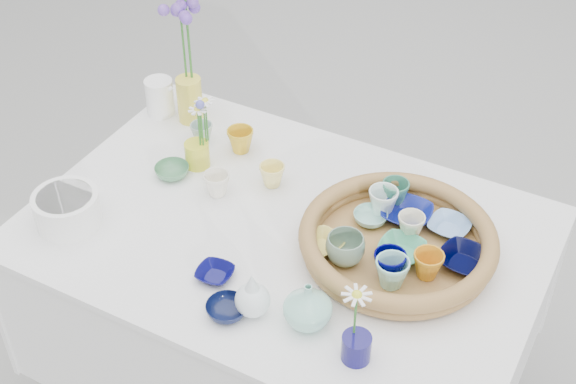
% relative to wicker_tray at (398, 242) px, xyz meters
% --- Properties ---
extents(wicker_tray, '(0.47, 0.47, 0.08)m').
position_rel_wicker_tray_xyz_m(wicker_tray, '(0.00, 0.00, 0.00)').
color(wicker_tray, brown).
rests_on(wicker_tray, display_table).
extents(tray_ceramic_0, '(0.13, 0.13, 0.03)m').
position_rel_wicker_tray_xyz_m(tray_ceramic_0, '(-0.02, 0.11, -0.01)').
color(tray_ceramic_0, navy).
rests_on(tray_ceramic_0, wicker_tray).
extents(tray_ceramic_1, '(0.13, 0.13, 0.03)m').
position_rel_wicker_tray_xyz_m(tray_ceramic_1, '(0.16, 0.02, -0.01)').
color(tray_ceramic_1, black).
rests_on(tray_ceramic_1, wicker_tray).
extents(tray_ceramic_2, '(0.09, 0.09, 0.07)m').
position_rel_wicker_tray_xyz_m(tray_ceramic_2, '(0.09, -0.05, 0.01)').
color(tray_ceramic_2, orange).
rests_on(tray_ceramic_2, wicker_tray).
extents(tray_ceramic_3, '(0.11, 0.11, 0.03)m').
position_rel_wicker_tray_xyz_m(tray_ceramic_3, '(0.02, -0.01, -0.01)').
color(tray_ceramic_3, '#43A479').
rests_on(tray_ceramic_3, wicker_tray).
extents(tray_ceramic_4, '(0.11, 0.11, 0.07)m').
position_rel_wicker_tray_xyz_m(tray_ceramic_4, '(-0.09, -0.10, 0.02)').
color(tray_ceramic_4, slate).
rests_on(tray_ceramic_4, wicker_tray).
extents(tray_ceramic_5, '(0.11, 0.11, 0.03)m').
position_rel_wicker_tray_xyz_m(tray_ceramic_5, '(-0.10, 0.06, -0.01)').
color(tray_ceramic_5, '#95D1C1').
rests_on(tray_ceramic_5, wicker_tray).
extents(tray_ceramic_6, '(0.09, 0.09, 0.07)m').
position_rel_wicker_tray_xyz_m(tray_ceramic_6, '(-0.08, 0.10, 0.01)').
color(tray_ceramic_6, white).
rests_on(tray_ceramic_6, wicker_tray).
extents(tray_ceramic_7, '(0.07, 0.07, 0.06)m').
position_rel_wicker_tray_xyz_m(tray_ceramic_7, '(0.01, 0.06, 0.01)').
color(tray_ceramic_7, '#F0EBCD').
rests_on(tray_ceramic_7, wicker_tray).
extents(tray_ceramic_8, '(0.11, 0.11, 0.02)m').
position_rel_wicker_tray_xyz_m(tray_ceramic_8, '(0.09, 0.12, -0.01)').
color(tray_ceramic_8, '#759ED2').
rests_on(tray_ceramic_8, wicker_tray).
extents(tray_ceramic_9, '(0.08, 0.08, 0.07)m').
position_rel_wicker_tray_xyz_m(tray_ceramic_9, '(0.02, -0.10, 0.01)').
color(tray_ceramic_9, '#020147').
rests_on(tray_ceramic_9, wicker_tray).
extents(tray_ceramic_10, '(0.13, 0.13, 0.02)m').
position_rel_wicker_tray_xyz_m(tray_ceramic_10, '(-0.16, -0.08, -0.01)').
color(tray_ceramic_10, '#EAD75E').
rests_on(tray_ceramic_10, wicker_tray).
extents(tray_ceramic_11, '(0.08, 0.08, 0.07)m').
position_rel_wicker_tray_xyz_m(tray_ceramic_11, '(0.03, -0.12, 0.02)').
color(tray_ceramic_11, '#94E1CF').
rests_on(tray_ceramic_11, wicker_tray).
extents(tray_ceramic_12, '(0.07, 0.07, 0.06)m').
position_rel_wicker_tray_xyz_m(tray_ceramic_12, '(-0.07, 0.15, 0.01)').
color(tray_ceramic_12, '#35785D').
rests_on(tray_ceramic_12, wicker_tray).
extents(loose_ceramic_0, '(0.10, 0.10, 0.07)m').
position_rel_wicker_tray_xyz_m(loose_ceramic_0, '(-0.54, 0.18, -0.00)').
color(loose_ceramic_0, gold).
rests_on(loose_ceramic_0, display_table).
extents(loose_ceramic_1, '(0.08, 0.08, 0.06)m').
position_rel_wicker_tray_xyz_m(loose_ceramic_1, '(-0.39, 0.09, -0.01)').
color(loose_ceramic_1, '#FFEC7D').
rests_on(loose_ceramic_1, display_table).
extents(loose_ceramic_2, '(0.12, 0.12, 0.03)m').
position_rel_wicker_tray_xyz_m(loose_ceramic_2, '(-0.65, -0.00, -0.02)').
color(loose_ceramic_2, '#498258').
rests_on(loose_ceramic_2, display_table).
extents(loose_ceramic_3, '(0.09, 0.09, 0.06)m').
position_rel_wicker_tray_xyz_m(loose_ceramic_3, '(-0.50, -0.01, -0.01)').
color(loose_ceramic_3, white).
rests_on(loose_ceramic_3, display_table).
extents(loose_ceramic_4, '(0.09, 0.09, 0.02)m').
position_rel_wicker_tray_xyz_m(loose_ceramic_4, '(-0.34, -0.27, -0.03)').
color(loose_ceramic_4, '#070747').
rests_on(loose_ceramic_4, display_table).
extents(loose_ceramic_5, '(0.08, 0.08, 0.06)m').
position_rel_wicker_tray_xyz_m(loose_ceramic_5, '(-0.66, 0.17, -0.01)').
color(loose_ceramic_5, '#9AB7AA').
rests_on(loose_ceramic_5, display_table).
extents(loose_ceramic_6, '(0.12, 0.12, 0.03)m').
position_rel_wicker_tray_xyz_m(loose_ceramic_6, '(-0.26, -0.36, -0.02)').
color(loose_ceramic_6, '#0A1133').
rests_on(loose_ceramic_6, display_table).
extents(fluted_bowl, '(0.17, 0.17, 0.09)m').
position_rel_wicker_tray_xyz_m(fluted_bowl, '(-0.77, -0.28, 0.00)').
color(fluted_bowl, white).
rests_on(fluted_bowl, display_table).
extents(bud_vase_paleblue, '(0.10, 0.10, 0.12)m').
position_rel_wicker_tray_xyz_m(bud_vase_paleblue, '(-0.21, -0.33, 0.02)').
color(bud_vase_paleblue, white).
rests_on(bud_vase_paleblue, display_table).
extents(bud_vase_seafoam, '(0.12, 0.12, 0.11)m').
position_rel_wicker_tray_xyz_m(bud_vase_seafoam, '(-0.09, -0.29, 0.02)').
color(bud_vase_seafoam, '#8FD5C0').
rests_on(bud_vase_seafoam, display_table).
extents(bud_vase_cobalt, '(0.08, 0.08, 0.06)m').
position_rel_wicker_tray_xyz_m(bud_vase_cobalt, '(0.04, -0.33, -0.01)').
color(bud_vase_cobalt, '#120E54').
rests_on(bud_vase_cobalt, display_table).
extents(single_daisy, '(0.07, 0.07, 0.13)m').
position_rel_wicker_tray_xyz_m(single_daisy, '(0.03, -0.32, 0.08)').
color(single_daisy, white).
rests_on(single_daisy, bud_vase_cobalt).
extents(tall_vase_yellow, '(0.07, 0.07, 0.14)m').
position_rel_wicker_tray_xyz_m(tall_vase_yellow, '(-0.75, 0.24, 0.03)').
color(tall_vase_yellow, yellow).
rests_on(tall_vase_yellow, display_table).
extents(gerbera, '(0.17, 0.17, 0.34)m').
position_rel_wicker_tray_xyz_m(gerbera, '(-0.75, 0.26, 0.26)').
color(gerbera, '#D95C07').
rests_on(gerbera, tall_vase_yellow).
extents(hydrangea, '(0.11, 0.11, 0.29)m').
position_rel_wicker_tray_xyz_m(hydrangea, '(-0.76, 0.26, 0.20)').
color(hydrangea, '#774DC0').
rests_on(hydrangea, tall_vase_yellow).
extents(white_pitcher, '(0.13, 0.11, 0.11)m').
position_rel_wicker_tray_xyz_m(white_pitcher, '(-0.85, 0.23, 0.02)').
color(white_pitcher, white).
rests_on(white_pitcher, display_table).
extents(daisy_cup, '(0.08, 0.08, 0.07)m').
position_rel_wicker_tray_xyz_m(daisy_cup, '(-0.61, 0.07, -0.00)').
color(daisy_cup, yellow).
rests_on(daisy_cup, display_table).
extents(daisy_posy, '(0.09, 0.09, 0.15)m').
position_rel_wicker_tray_xyz_m(daisy_posy, '(-0.60, 0.08, 0.11)').
color(daisy_posy, white).
rests_on(daisy_posy, daisy_cup).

